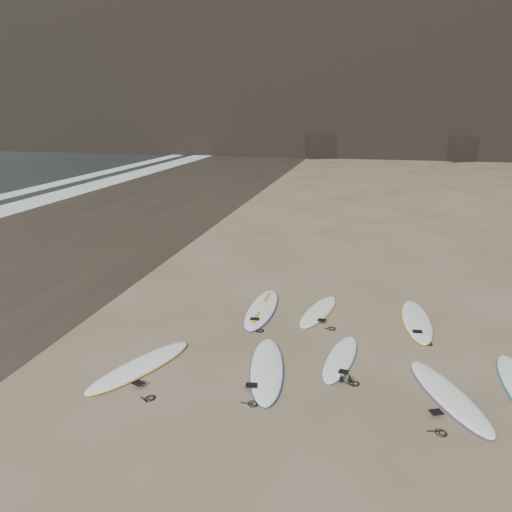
% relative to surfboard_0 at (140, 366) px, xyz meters
% --- Properties ---
extents(ground, '(240.00, 240.00, 0.00)m').
position_rel_surfboard_0_xyz_m(ground, '(4.60, 0.81, -0.05)').
color(ground, '#897559').
rests_on(ground, ground).
extents(wet_sand, '(12.00, 200.00, 0.01)m').
position_rel_surfboard_0_xyz_m(wet_sand, '(-8.40, 10.81, -0.04)').
color(wet_sand, '#383026').
rests_on(wet_sand, ground).
extents(surfboard_0, '(1.62, 2.69, 0.10)m').
position_rel_surfboard_0_xyz_m(surfboard_0, '(0.00, 0.00, 0.00)').
color(surfboard_0, white).
rests_on(surfboard_0, ground).
extents(surfboard_1, '(1.14, 2.78, 0.10)m').
position_rel_surfboard_0_xyz_m(surfboard_1, '(2.53, 0.47, 0.00)').
color(surfboard_1, white).
rests_on(surfboard_1, ground).
extents(surfboard_2, '(0.86, 2.27, 0.08)m').
position_rel_surfboard_0_xyz_m(surfboard_2, '(3.95, 1.26, -0.01)').
color(surfboard_2, white).
rests_on(surfboard_2, ground).
extents(surfboard_3, '(1.62, 2.63, 0.09)m').
position_rel_surfboard_0_xyz_m(surfboard_3, '(5.97, 0.27, -0.00)').
color(surfboard_3, white).
rests_on(surfboard_3, ground).
extents(surfboard_5, '(0.70, 2.80, 0.10)m').
position_rel_surfboard_0_xyz_m(surfboard_5, '(1.77, 3.50, 0.00)').
color(surfboard_5, white).
rests_on(surfboard_5, ground).
extents(surfboard_6, '(1.06, 2.38, 0.08)m').
position_rel_surfboard_0_xyz_m(surfboard_6, '(3.23, 3.69, -0.01)').
color(surfboard_6, white).
rests_on(surfboard_6, ground).
extents(surfboard_7, '(0.78, 2.71, 0.10)m').
position_rel_surfboard_0_xyz_m(surfboard_7, '(5.65, 3.63, 0.00)').
color(surfboard_7, white).
rests_on(surfboard_7, ground).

